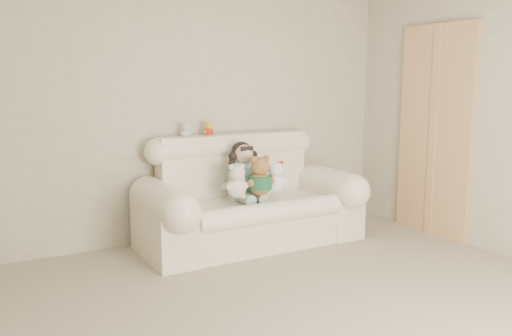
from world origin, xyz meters
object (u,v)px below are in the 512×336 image
object	(u,v)px
white_cat	(275,174)
sofa	(251,191)
seated_child	(243,170)
brown_teddy	(260,172)
cream_teddy	(237,178)

from	to	relation	value
white_cat	sofa	bearing A→B (deg)	150.09
white_cat	seated_child	bearing A→B (deg)	141.66
sofa	brown_teddy	size ratio (longest dim) A/B	4.78
sofa	white_cat	bearing A→B (deg)	-34.28
brown_teddy	cream_teddy	bearing A→B (deg)	-168.44
brown_teddy	white_cat	distance (m)	0.19
sofa	brown_teddy	distance (m)	0.26
sofa	cream_teddy	distance (m)	0.30
seated_child	white_cat	distance (m)	0.31
white_cat	cream_teddy	distance (m)	0.41
sofa	cream_teddy	size ratio (longest dim) A/B	5.79
sofa	cream_teddy	bearing A→B (deg)	-149.46
sofa	brown_teddy	xyz separation A→B (m)	(0.01, -0.16, 0.20)
brown_teddy	cream_teddy	xyz separation A→B (m)	(-0.23, 0.03, -0.04)
seated_child	cream_teddy	size ratio (longest dim) A/B	1.57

